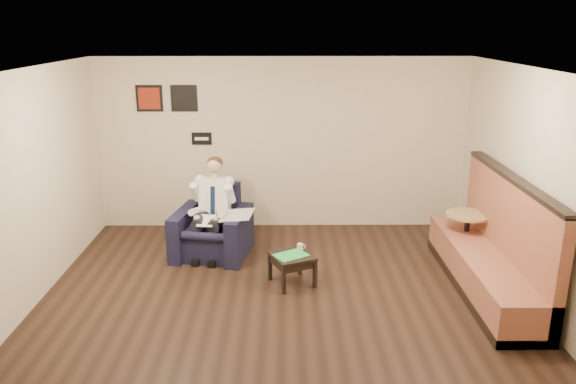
{
  "coord_description": "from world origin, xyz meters",
  "views": [
    {
      "loc": [
        0.03,
        -5.98,
        3.3
      ],
      "look_at": [
        0.09,
        1.2,
        1.13
      ],
      "focal_mm": 35.0,
      "sensor_mm": 36.0,
      "label": 1
    }
  ],
  "objects_px": {
    "cafe_table": "(466,239)",
    "smartphone": "(291,250)",
    "banquette": "(487,235)",
    "seated_man": "(209,214)",
    "green_folder": "(291,255)",
    "side_table": "(292,269)",
    "coffee_mug": "(300,247)",
    "armchair": "(212,223)"
  },
  "relations": [
    {
      "from": "armchair",
      "to": "coffee_mug",
      "type": "xyz_separation_m",
      "value": [
        1.27,
        -0.82,
        -0.05
      ]
    },
    {
      "from": "banquette",
      "to": "cafe_table",
      "type": "distance_m",
      "value": 0.86
    },
    {
      "from": "armchair",
      "to": "side_table",
      "type": "distance_m",
      "value": 1.56
    },
    {
      "from": "coffee_mug",
      "to": "banquette",
      "type": "xyz_separation_m",
      "value": [
        2.35,
        -0.33,
        0.28
      ]
    },
    {
      "from": "banquette",
      "to": "cafe_table",
      "type": "bearing_deg",
      "value": 89.27
    },
    {
      "from": "cafe_table",
      "to": "coffee_mug",
      "type": "bearing_deg",
      "value": -169.06
    },
    {
      "from": "green_folder",
      "to": "cafe_table",
      "type": "xyz_separation_m",
      "value": [
        2.48,
        0.65,
        -0.04
      ]
    },
    {
      "from": "side_table",
      "to": "banquette",
      "type": "distance_m",
      "value": 2.51
    },
    {
      "from": "armchair",
      "to": "side_table",
      "type": "xyz_separation_m",
      "value": [
        1.16,
        -0.99,
        -0.29
      ]
    },
    {
      "from": "smartphone",
      "to": "armchair",
      "type": "bearing_deg",
      "value": 129.56
    },
    {
      "from": "green_folder",
      "to": "coffee_mug",
      "type": "xyz_separation_m",
      "value": [
        0.12,
        0.19,
        0.04
      ]
    },
    {
      "from": "smartphone",
      "to": "banquette",
      "type": "relative_size",
      "value": 0.04
    },
    {
      "from": "armchair",
      "to": "smartphone",
      "type": "relative_size",
      "value": 8.1
    },
    {
      "from": "banquette",
      "to": "armchair",
      "type": "bearing_deg",
      "value": 162.3
    },
    {
      "from": "banquette",
      "to": "seated_man",
      "type": "bearing_deg",
      "value": 164.25
    },
    {
      "from": "green_folder",
      "to": "armchair",
      "type": "bearing_deg",
      "value": 138.4
    },
    {
      "from": "armchair",
      "to": "smartphone",
      "type": "bearing_deg",
      "value": -26.22
    },
    {
      "from": "side_table",
      "to": "banquette",
      "type": "xyz_separation_m",
      "value": [
        2.45,
        -0.16,
        0.53
      ]
    },
    {
      "from": "armchair",
      "to": "cafe_table",
      "type": "height_order",
      "value": "armchair"
    },
    {
      "from": "side_table",
      "to": "banquette",
      "type": "bearing_deg",
      "value": -3.82
    },
    {
      "from": "smartphone",
      "to": "banquette",
      "type": "distance_m",
      "value": 2.51
    },
    {
      "from": "smartphone",
      "to": "cafe_table",
      "type": "bearing_deg",
      "value": -3.46
    },
    {
      "from": "green_folder",
      "to": "cafe_table",
      "type": "relative_size",
      "value": 0.54
    },
    {
      "from": "smartphone",
      "to": "banquette",
      "type": "bearing_deg",
      "value": -21.47
    },
    {
      "from": "armchair",
      "to": "banquette",
      "type": "bearing_deg",
      "value": -7.69
    },
    {
      "from": "armchair",
      "to": "coffee_mug",
      "type": "relative_size",
      "value": 11.94
    },
    {
      "from": "coffee_mug",
      "to": "smartphone",
      "type": "xyz_separation_m",
      "value": [
        -0.12,
        -0.02,
        -0.04
      ]
    },
    {
      "from": "coffee_mug",
      "to": "green_folder",
      "type": "bearing_deg",
      "value": -122.09
    },
    {
      "from": "seated_man",
      "to": "cafe_table",
      "type": "xyz_separation_m",
      "value": [
        3.65,
        -0.24,
        -0.31
      ]
    },
    {
      "from": "armchair",
      "to": "green_folder",
      "type": "bearing_deg",
      "value": -31.59
    },
    {
      "from": "green_folder",
      "to": "coffee_mug",
      "type": "bearing_deg",
      "value": 57.91
    },
    {
      "from": "green_folder",
      "to": "coffee_mug",
      "type": "relative_size",
      "value": 4.74
    },
    {
      "from": "side_table",
      "to": "smartphone",
      "type": "xyz_separation_m",
      "value": [
        -0.02,
        0.15,
        0.21
      ]
    },
    {
      "from": "seated_man",
      "to": "cafe_table",
      "type": "distance_m",
      "value": 3.67
    },
    {
      "from": "cafe_table",
      "to": "smartphone",
      "type": "bearing_deg",
      "value": -169.25
    },
    {
      "from": "coffee_mug",
      "to": "armchair",
      "type": "bearing_deg",
      "value": 146.98
    },
    {
      "from": "side_table",
      "to": "coffee_mug",
      "type": "bearing_deg",
      "value": 57.91
    },
    {
      "from": "side_table",
      "to": "green_folder",
      "type": "bearing_deg",
      "value": -122.09
    },
    {
      "from": "side_table",
      "to": "coffee_mug",
      "type": "height_order",
      "value": "coffee_mug"
    },
    {
      "from": "armchair",
      "to": "seated_man",
      "type": "bearing_deg",
      "value": -90.0
    },
    {
      "from": "seated_man",
      "to": "smartphone",
      "type": "height_order",
      "value": "seated_man"
    },
    {
      "from": "green_folder",
      "to": "smartphone",
      "type": "height_order",
      "value": "green_folder"
    }
  ]
}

